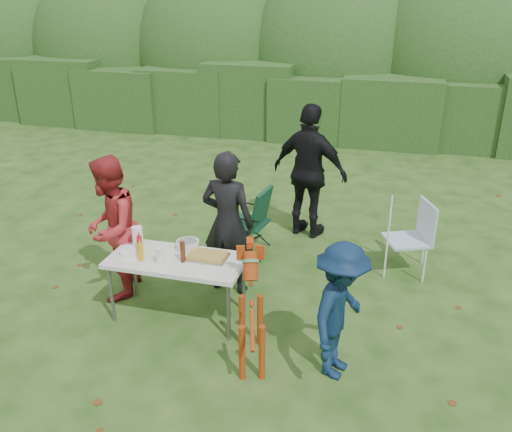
% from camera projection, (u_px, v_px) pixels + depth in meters
% --- Properties ---
extents(ground, '(80.00, 80.00, 0.00)m').
position_uv_depth(ground, '(207.00, 314.00, 6.23)').
color(ground, '#1E4211').
extents(hedge_row, '(22.00, 1.40, 1.70)m').
position_uv_depth(hedge_row, '(319.00, 103.00, 12.99)').
color(hedge_row, '#23471C').
rests_on(hedge_row, ground).
extents(shrub_backdrop, '(20.00, 2.60, 3.20)m').
position_uv_depth(shrub_backdrop, '(330.00, 62.00, 14.11)').
color(shrub_backdrop, '#3D6628').
rests_on(shrub_backdrop, ground).
extents(folding_table, '(1.50, 0.70, 0.74)m').
position_uv_depth(folding_table, '(177.00, 263.00, 5.94)').
color(folding_table, silver).
rests_on(folding_table, ground).
extents(person_cook, '(0.69, 0.49, 1.78)m').
position_uv_depth(person_cook, '(228.00, 223.00, 6.42)').
color(person_cook, black).
rests_on(person_cook, ground).
extents(person_red_jacket, '(0.81, 0.95, 1.74)m').
position_uv_depth(person_red_jacket, '(111.00, 229.00, 6.33)').
color(person_red_jacket, '#A32429').
rests_on(person_red_jacket, ground).
extents(person_black_puffy, '(1.25, 0.81, 1.98)m').
position_uv_depth(person_black_puffy, '(310.00, 172.00, 7.84)').
color(person_black_puffy, black).
rests_on(person_black_puffy, ground).
extents(child, '(0.72, 1.00, 1.39)m').
position_uv_depth(child, '(340.00, 311.00, 5.05)').
color(child, '#0B213E').
rests_on(child, ground).
extents(dog, '(0.72, 1.15, 1.02)m').
position_uv_depth(dog, '(251.00, 317.00, 5.28)').
color(dog, '#93330E').
rests_on(dog, ground).
extents(camping_chair, '(0.69, 0.69, 0.96)m').
position_uv_depth(camping_chair, '(247.00, 219.00, 7.54)').
color(camping_chair, '#103A23').
rests_on(camping_chair, ground).
extents(lawn_chair, '(0.74, 0.74, 0.96)m').
position_uv_depth(lawn_chair, '(407.00, 237.00, 7.01)').
color(lawn_chair, teal).
rests_on(lawn_chair, ground).
extents(food_tray, '(0.45, 0.30, 0.02)m').
position_uv_depth(food_tray, '(207.00, 258.00, 5.91)').
color(food_tray, '#B7B7BA').
rests_on(food_tray, folding_table).
extents(focaccia_bread, '(0.40, 0.26, 0.04)m').
position_uv_depth(focaccia_bread, '(207.00, 255.00, 5.90)').
color(focaccia_bread, '#B19041').
rests_on(focaccia_bread, food_tray).
extents(mustard_bottle, '(0.06, 0.06, 0.20)m').
position_uv_depth(mustard_bottle, '(141.00, 252.00, 5.84)').
color(mustard_bottle, gold).
rests_on(mustard_bottle, folding_table).
extents(ketchup_bottle, '(0.06, 0.06, 0.22)m').
position_uv_depth(ketchup_bottle, '(140.00, 246.00, 5.96)').
color(ketchup_bottle, red).
rests_on(ketchup_bottle, folding_table).
extents(beer_bottle, '(0.06, 0.06, 0.24)m').
position_uv_depth(beer_bottle, '(183.00, 252.00, 5.80)').
color(beer_bottle, '#47230F').
rests_on(beer_bottle, folding_table).
extents(paper_towel_roll, '(0.12, 0.12, 0.26)m').
position_uv_depth(paper_towel_roll, '(138.00, 238.00, 6.10)').
color(paper_towel_roll, white).
rests_on(paper_towel_roll, folding_table).
extents(cup_stack, '(0.08, 0.08, 0.18)m').
position_uv_depth(cup_stack, '(160.00, 256.00, 5.79)').
color(cup_stack, white).
rests_on(cup_stack, folding_table).
extents(pasta_bowl, '(0.26, 0.26, 0.10)m').
position_uv_depth(pasta_bowl, '(188.00, 245.00, 6.11)').
color(pasta_bowl, silver).
rests_on(pasta_bowl, folding_table).
extents(plate_stack, '(0.24, 0.24, 0.05)m').
position_uv_depth(plate_stack, '(131.00, 252.00, 6.01)').
color(plate_stack, white).
rests_on(plate_stack, folding_table).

